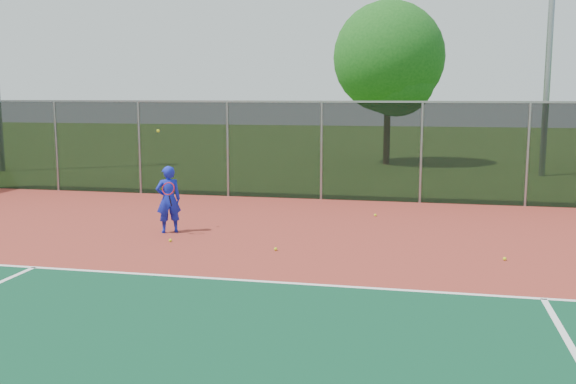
{
  "coord_description": "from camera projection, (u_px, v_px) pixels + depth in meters",
  "views": [
    {
      "loc": [
        0.07,
        -7.39,
        3.23
      ],
      "look_at": [
        -2.56,
        5.0,
        1.3
      ],
      "focal_mm": 40.0,
      "sensor_mm": 36.0,
      "label": 1
    }
  ],
  "objects": [
    {
      "name": "court_apron",
      "position": [
        414.0,
        312.0,
        9.58
      ],
      "size": [
        30.0,
        20.0,
        0.02
      ],
      "primitive_type": "cube",
      "color": "#993327",
      "rests_on": "ground"
    },
    {
      "name": "practice_ball_2",
      "position": [
        276.0,
        249.0,
        13.3
      ],
      "size": [
        0.07,
        0.07,
        0.07
      ],
      "primitive_type": "sphere",
      "color": "#CADD19",
      "rests_on": "court_apron"
    },
    {
      "name": "practice_ball_1",
      "position": [
        170.0,
        240.0,
        14.1
      ],
      "size": [
        0.07,
        0.07,
        0.07
      ],
      "primitive_type": "sphere",
      "color": "#CADD19",
      "rests_on": "court_apron"
    },
    {
      "name": "ground",
      "position": [
        411.0,
        368.0,
        7.65
      ],
      "size": [
        120.0,
        120.0,
        0.0
      ],
      "primitive_type": "plane",
      "color": "#335719",
      "rests_on": "ground"
    },
    {
      "name": "tree_back_left",
      "position": [
        391.0,
        62.0,
        29.26
      ],
      "size": [
        5.09,
        5.09,
        7.48
      ],
      "color": "#372614",
      "rests_on": "ground"
    },
    {
      "name": "practice_ball_4",
      "position": [
        375.0,
        215.0,
        17.06
      ],
      "size": [
        0.07,
        0.07,
        0.07
      ],
      "primitive_type": "sphere",
      "color": "#CADD19",
      "rests_on": "court_apron"
    },
    {
      "name": "tennis_player",
      "position": [
        168.0,
        199.0,
        14.96
      ],
      "size": [
        0.69,
        0.72,
        2.41
      ],
      "color": "#1423C1",
      "rests_on": "court_apron"
    },
    {
      "name": "practice_ball_5",
      "position": [
        505.0,
        259.0,
        12.51
      ],
      "size": [
        0.07,
        0.07,
        0.07
      ],
      "primitive_type": "sphere",
      "color": "#CADD19",
      "rests_on": "court_apron"
    },
    {
      "name": "fence_back",
      "position": [
        421.0,
        151.0,
        19.02
      ],
      "size": [
        30.0,
        0.06,
        3.03
      ],
      "color": "black",
      "rests_on": "court_apron"
    }
  ]
}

